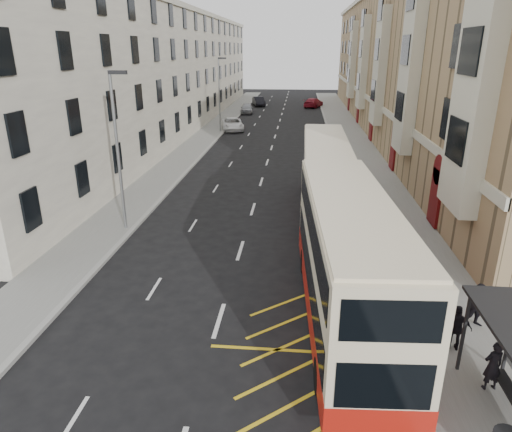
# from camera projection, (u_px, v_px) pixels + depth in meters

# --- Properties ---
(ground) EXTENTS (200.00, 200.00, 0.00)m
(ground) POSITION_uv_depth(u_px,v_px,m) (194.00, 401.00, 12.54)
(ground) COLOR black
(ground) RESTS_ON ground
(pavement_right) EXTENTS (4.00, 120.00, 0.15)m
(pavement_right) POSITION_uv_depth(u_px,v_px,m) (360.00, 158.00, 39.81)
(pavement_right) COLOR slate
(pavement_right) RESTS_ON ground
(pavement_left) EXTENTS (3.00, 120.00, 0.15)m
(pavement_left) POSITION_uv_depth(u_px,v_px,m) (186.00, 154.00, 41.19)
(pavement_left) COLOR slate
(pavement_left) RESTS_ON ground
(kerb_right) EXTENTS (0.25, 120.00, 0.15)m
(kerb_right) POSITION_uv_depth(u_px,v_px,m) (337.00, 158.00, 39.99)
(kerb_right) COLOR gray
(kerb_right) RESTS_ON ground
(kerb_left) EXTENTS (0.25, 120.00, 0.15)m
(kerb_left) POSITION_uv_depth(u_px,v_px,m) (202.00, 155.00, 41.06)
(kerb_left) COLOR gray
(kerb_left) RESTS_ON ground
(road_markings) EXTENTS (10.00, 110.00, 0.01)m
(road_markings) POSITION_uv_depth(u_px,v_px,m) (277.00, 129.00, 54.55)
(road_markings) COLOR silver
(road_markings) RESTS_ON ground
(terrace_right) EXTENTS (10.75, 79.00, 15.25)m
(terrace_right) POSITION_uv_depth(u_px,v_px,m) (411.00, 63.00, 50.97)
(terrace_right) COLOR #9C815A
(terrace_right) RESTS_ON ground
(terrace_left) EXTENTS (9.18, 79.00, 13.25)m
(terrace_left) POSITION_uv_depth(u_px,v_px,m) (165.00, 71.00, 53.95)
(terrace_left) COLOR beige
(terrace_left) RESTS_ON ground
(guard_railing) EXTENTS (0.06, 6.56, 1.01)m
(guard_railing) POSITION_uv_depth(u_px,v_px,m) (391.00, 283.00, 17.06)
(guard_railing) COLOR red
(guard_railing) RESTS_ON pavement_right
(street_lamp_near) EXTENTS (0.93, 0.18, 8.00)m
(street_lamp_near) POSITION_uv_depth(u_px,v_px,m) (118.00, 144.00, 22.70)
(street_lamp_near) COLOR gray
(street_lamp_near) RESTS_ON pavement_left
(street_lamp_far) EXTENTS (0.93, 0.18, 8.00)m
(street_lamp_far) POSITION_uv_depth(u_px,v_px,m) (220.00, 91.00, 50.71)
(street_lamp_far) COLOR gray
(street_lamp_far) RESTS_ON pavement_left
(double_decker_front) EXTENTS (3.25, 11.57, 4.57)m
(double_decker_front) POSITION_uv_depth(u_px,v_px,m) (348.00, 261.00, 15.50)
(double_decker_front) COLOR beige
(double_decker_front) RESTS_ON ground
(double_decker_rear) EXTENTS (2.55, 10.84, 4.32)m
(double_decker_rear) POSITION_uv_depth(u_px,v_px,m) (325.00, 175.00, 26.49)
(double_decker_rear) COLOR beige
(double_decker_rear) RESTS_ON ground
(pedestrian_near) EXTENTS (0.62, 0.47, 1.52)m
(pedestrian_near) POSITION_uv_depth(u_px,v_px,m) (493.00, 366.00, 12.56)
(pedestrian_near) COLOR black
(pedestrian_near) RESTS_ON pavement_right
(pedestrian_mid) EXTENTS (0.85, 0.70, 1.59)m
(pedestrian_mid) POSITION_uv_depth(u_px,v_px,m) (479.00, 306.00, 15.42)
(pedestrian_mid) COLOR black
(pedestrian_mid) RESTS_ON pavement_right
(pedestrian_far) EXTENTS (0.96, 0.53, 1.54)m
(pedestrian_far) POSITION_uv_depth(u_px,v_px,m) (456.00, 328.00, 14.25)
(pedestrian_far) COLOR black
(pedestrian_far) RESTS_ON pavement_right
(white_van) EXTENTS (3.41, 5.51, 1.42)m
(white_van) POSITION_uv_depth(u_px,v_px,m) (233.00, 124.00, 53.40)
(white_van) COLOR white
(white_van) RESTS_ON ground
(car_silver) EXTENTS (2.06, 4.46, 1.48)m
(car_silver) POSITION_uv_depth(u_px,v_px,m) (247.00, 108.00, 67.01)
(car_silver) COLOR #96999D
(car_silver) RESTS_ON ground
(car_dark) EXTENTS (2.68, 4.79, 1.49)m
(car_dark) POSITION_uv_depth(u_px,v_px,m) (259.00, 101.00, 75.69)
(car_dark) COLOR black
(car_dark) RESTS_ON ground
(car_red) EXTENTS (3.62, 5.49, 1.48)m
(car_red) POSITION_uv_depth(u_px,v_px,m) (313.00, 103.00, 73.98)
(car_red) COLOR maroon
(car_red) RESTS_ON ground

